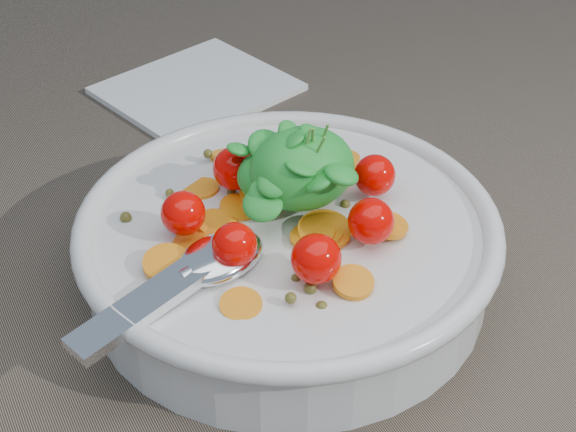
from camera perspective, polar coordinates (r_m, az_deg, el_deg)
name	(u,v)px	position (r m, az deg, el deg)	size (l,w,h in m)	color
ground	(261,314)	(0.52, -1.77, -6.34)	(6.00, 6.00, 0.00)	#6E5F4F
bowl	(288,245)	(0.52, -0.03, -1.89)	(0.27, 0.25, 0.11)	silver
napkin	(197,89)	(0.74, -5.91, 8.18)	(0.14, 0.12, 0.01)	white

